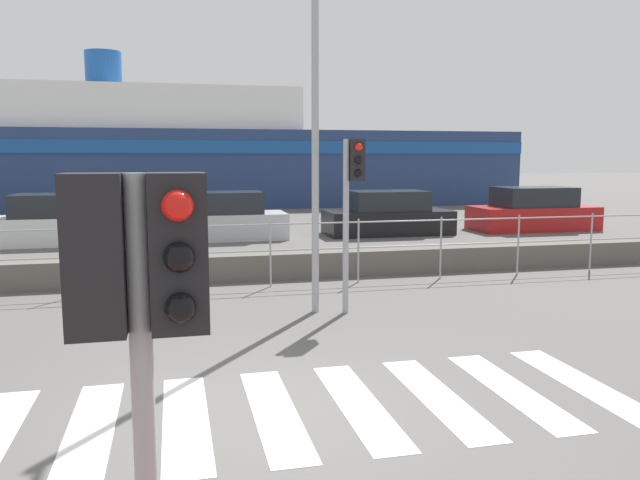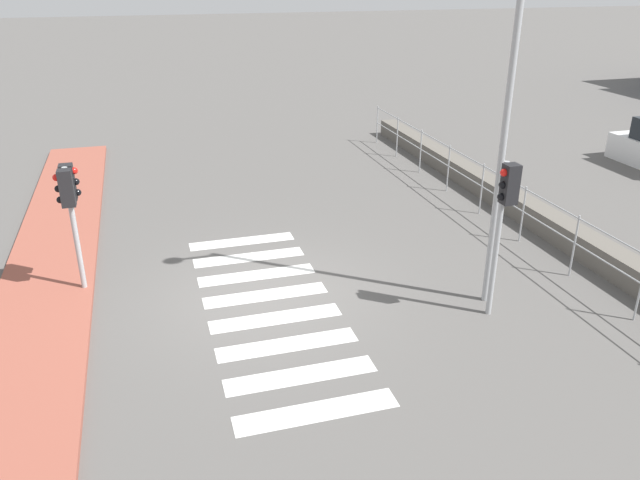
% 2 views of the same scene
% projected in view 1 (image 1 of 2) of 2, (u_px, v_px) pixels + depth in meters
% --- Properties ---
extents(ground_plane, '(160.00, 160.00, 0.00)m').
position_uv_depth(ground_plane, '(274.00, 412.00, 6.42)').
color(ground_plane, '#565451').
extents(crosswalk, '(6.75, 2.40, 0.01)m').
position_uv_depth(crosswalk, '(317.00, 408.00, 6.52)').
color(crosswalk, silver).
rests_on(crosswalk, ground_plane).
extents(seawall, '(22.53, 0.55, 0.54)m').
position_uv_depth(seawall, '(221.00, 268.00, 13.20)').
color(seawall, '#605B54').
rests_on(seawall, ground_plane).
extents(harbor_fence, '(20.32, 0.04, 1.33)m').
position_uv_depth(harbor_fence, '(224.00, 246.00, 12.28)').
color(harbor_fence, '#9EA0A3').
rests_on(harbor_fence, ground_plane).
extents(traffic_light_near, '(0.58, 0.41, 2.55)m').
position_uv_depth(traffic_light_near, '(139.00, 301.00, 2.66)').
color(traffic_light_near, '#9EA0A3').
rests_on(traffic_light_near, ground_plane).
extents(traffic_light_far, '(0.34, 0.32, 2.89)m').
position_uv_depth(traffic_light_far, '(352.00, 186.00, 10.22)').
color(traffic_light_far, '#9EA0A3').
rests_on(traffic_light_far, ground_plane).
extents(streetlamp, '(0.32, 1.27, 6.96)m').
position_uv_depth(streetlamp, '(318.00, 51.00, 9.80)').
color(streetlamp, '#9EA0A3').
rests_on(streetlamp, ground_plane).
extents(ferry_boat, '(34.99, 7.12, 7.89)m').
position_uv_depth(ferry_boat, '(174.00, 157.00, 33.05)').
color(ferry_boat, navy).
rests_on(ferry_boat, ground_plane).
extents(parked_car_white, '(3.98, 1.71, 1.50)m').
position_uv_depth(parked_car_white, '(56.00, 223.00, 18.64)').
color(parked_car_white, silver).
rests_on(parked_car_white, ground_plane).
extents(parked_car_silver, '(3.81, 1.71, 1.50)m').
position_uv_depth(parked_car_silver, '(226.00, 219.00, 19.79)').
color(parked_car_silver, '#BCBCC1').
rests_on(parked_car_silver, ground_plane).
extents(parked_car_black, '(4.22, 1.81, 1.46)m').
position_uv_depth(parked_car_black, '(388.00, 216.00, 21.03)').
color(parked_car_black, black).
rests_on(parked_car_black, ground_plane).
extents(parked_car_red, '(4.39, 1.90, 1.53)m').
position_uv_depth(parked_car_red, '(533.00, 212.00, 22.27)').
color(parked_car_red, '#B21919').
rests_on(parked_car_red, ground_plane).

